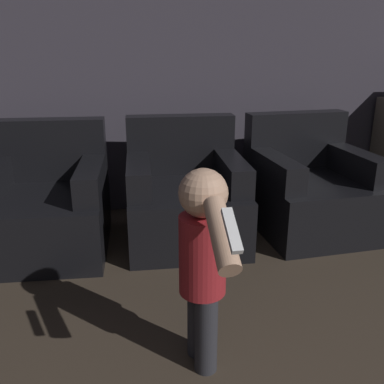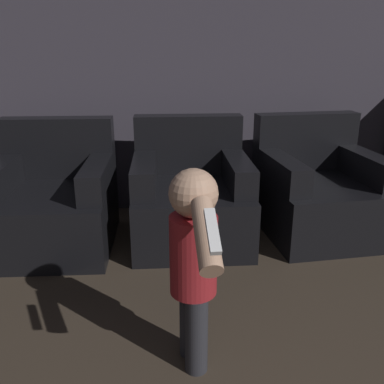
{
  "view_description": "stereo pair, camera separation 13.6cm",
  "coord_description": "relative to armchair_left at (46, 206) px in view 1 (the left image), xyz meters",
  "views": [
    {
      "loc": [
        -0.29,
        0.88,
        1.38
      ],
      "look_at": [
        0.1,
        3.12,
        0.6
      ],
      "focal_mm": 40.0,
      "sensor_mm": 36.0,
      "label": 1
    },
    {
      "loc": [
        -0.16,
        0.86,
        1.38
      ],
      "look_at": [
        0.1,
        3.12,
        0.6
      ],
      "focal_mm": 40.0,
      "sensor_mm": 36.0,
      "label": 2
    }
  ],
  "objects": [
    {
      "name": "wall_back",
      "position": [
        0.81,
        0.68,
        0.99
      ],
      "size": [
        8.4,
        0.05,
        2.6
      ],
      "color": "#3D3842",
      "rests_on": "ground_plane"
    },
    {
      "name": "armchair_left",
      "position": [
        0.0,
        0.0,
        0.0
      ],
      "size": [
        0.88,
        0.93,
        0.87
      ],
      "rotation": [
        0.0,
        0.0,
        -0.06
      ],
      "color": "black",
      "rests_on": "ground_plane"
    },
    {
      "name": "armchair_middle",
      "position": [
        0.99,
        0.0,
        0.0
      ],
      "size": [
        0.87,
        0.92,
        0.87
      ],
      "rotation": [
        0.0,
        0.0,
        -0.05
      ],
      "color": "black",
      "rests_on": "ground_plane"
    },
    {
      "name": "armchair_right",
      "position": [
        1.97,
        -0.0,
        0.0
      ],
      "size": [
        0.88,
        0.93,
        0.87
      ],
      "rotation": [
        0.0,
        0.0,
        0.06
      ],
      "color": "black",
      "rests_on": "ground_plane"
    },
    {
      "name": "person_toddler",
      "position": [
        0.85,
        -1.36,
        0.24
      ],
      "size": [
        0.2,
        0.62,
        0.92
      ],
      "rotation": [
        0.0,
        0.0,
        1.69
      ],
      "color": "#28282D",
      "rests_on": "ground_plane"
    }
  ]
}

